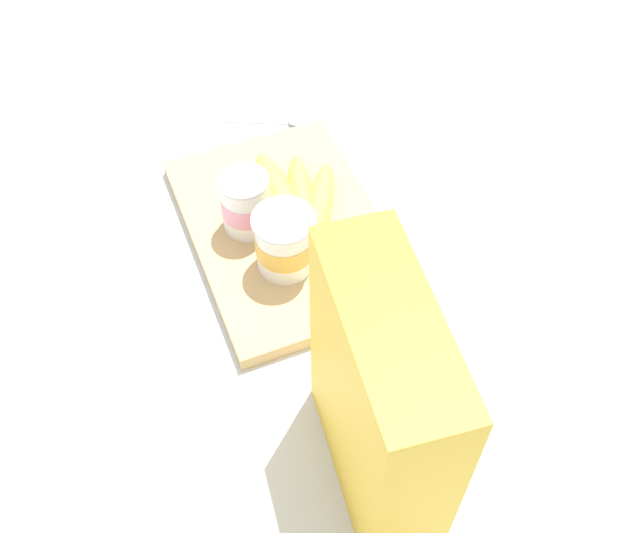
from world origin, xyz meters
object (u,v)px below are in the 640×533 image
(cutting_board, at_px, (287,230))
(cereal_box, at_px, (380,403))
(banana_bunch, at_px, (299,201))
(yogurt_cup_back, at_px, (246,203))
(spoon, at_px, (282,121))
(yogurt_cup_front, at_px, (284,242))

(cutting_board, relative_size, cereal_box, 1.24)
(cutting_board, bearing_deg, banana_bunch, -54.35)
(cereal_box, xyz_separation_m, yogurt_cup_back, (0.36, 0.02, -0.08))
(cereal_box, xyz_separation_m, spoon, (0.56, -0.10, -0.14))
(banana_bunch, bearing_deg, cutting_board, 125.65)
(cutting_board, distance_m, banana_bunch, 0.04)
(cutting_board, distance_m, spoon, 0.23)
(cereal_box, bearing_deg, yogurt_cup_back, -170.74)
(cutting_board, height_order, spoon, cutting_board)
(yogurt_cup_back, xyz_separation_m, banana_bunch, (-0.00, -0.07, -0.02))
(banana_bunch, distance_m, spoon, 0.21)
(cutting_board, xyz_separation_m, yogurt_cup_front, (-0.06, 0.02, 0.05))
(yogurt_cup_front, xyz_separation_m, banana_bunch, (0.08, -0.05, -0.02))
(yogurt_cup_back, distance_m, banana_bunch, 0.08)
(banana_bunch, bearing_deg, yogurt_cup_front, 148.29)
(yogurt_cup_back, bearing_deg, cutting_board, -111.73)
(yogurt_cup_back, bearing_deg, yogurt_cup_front, -163.66)
(cutting_board, bearing_deg, yogurt_cup_front, 158.88)
(yogurt_cup_front, bearing_deg, cereal_box, 178.67)
(banana_bunch, relative_size, spoon, 1.52)
(yogurt_cup_back, bearing_deg, spoon, -31.31)
(cutting_board, distance_m, yogurt_cup_back, 0.07)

